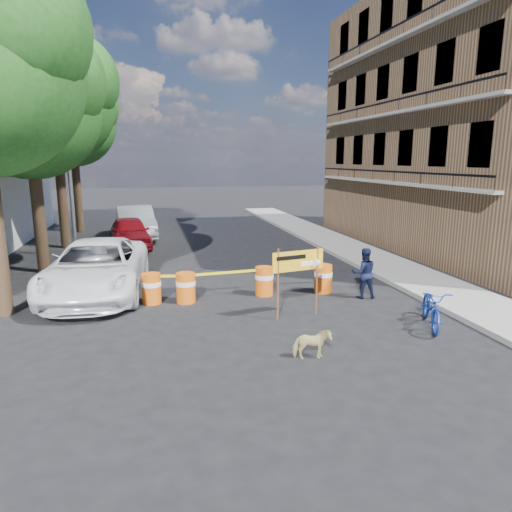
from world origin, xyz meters
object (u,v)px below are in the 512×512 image
barrel_far_left (151,288)px  pedestrian (364,273)px  dog (312,344)px  sedan_red (130,232)px  bicycle (433,289)px  detour_sign (305,265)px  barrel_mid_right (264,280)px  barrel_mid_left (186,287)px  barrel_far_right (323,278)px  sedan_silver (135,222)px  suv_white (96,268)px

barrel_far_left → pedestrian: (6.34, -0.92, 0.31)m
dog → sedan_red: bearing=21.8°
bicycle → dog: size_ratio=2.49×
detour_sign → barrel_mid_right: bearing=92.6°
barrel_mid_right → barrel_mid_left: bearing=-175.4°
barrel_far_right → sedan_silver: size_ratio=0.17×
barrel_mid_right → sedan_red: size_ratio=0.21×
pedestrian → barrel_far_left: bearing=2.6°
dog → sedan_red: (-4.18, 13.97, 0.40)m
detour_sign → bicycle: 3.27m
bicycle → sedan_silver: bearing=139.6°
barrel_far_right → dog: 5.10m
barrel_far_left → sedan_silver: size_ratio=0.17×
dog → suv_white: (-4.92, 6.11, 0.51)m
barrel_far_left → barrel_mid_left: size_ratio=1.00×
sedan_red → sedan_silver: 2.70m
pedestrian → bicycle: (0.56, -2.68, 0.20)m
sedan_red → suv_white: bearing=-102.5°
dog → barrel_mid_right: bearing=3.0°
barrel_mid_right → sedan_red: bearing=115.3°
dog → sedan_silver: 17.14m
detour_sign → dog: size_ratio=2.46×
sedan_silver → dog: bearing=-82.5°
barrel_mid_left → sedan_silver: sedan_silver is taller
barrel_mid_left → barrel_mid_right: 2.46m
barrel_mid_right → sedan_red: 10.18m
barrel_far_left → barrel_mid_left: bearing=-8.8°
barrel_far_left → detour_sign: detour_sign is taller
barrel_mid_left → bicycle: 6.84m
detour_sign → dog: bearing=-117.2°
pedestrian → bicycle: size_ratio=0.79×
barrel_mid_left → dog: barrel_mid_left is taller
barrel_far_left → detour_sign: bearing=-28.1°
barrel_mid_left → pedestrian: 5.40m
barrel_far_right → sedan_red: (-6.26, 9.32, 0.26)m
detour_sign → sedan_red: (-4.90, 11.38, -0.69)m
sedan_red → barrel_mid_right: bearing=-71.7°
barrel_mid_right → barrel_far_right: same height
detour_sign → dog: detour_sign is taller
pedestrian → bicycle: bearing=112.6°
barrel_mid_left → suv_white: 3.08m
barrel_far_right → pedestrian: size_ratio=0.58×
pedestrian → sedan_silver: size_ratio=0.30×
barrel_far_left → pedestrian: 6.41m
pedestrian → dog: (-3.06, -3.81, -0.45)m
barrel_mid_left → suv_white: suv_white is taller
barrel_far_left → barrel_far_right: (5.35, -0.07, 0.00)m
barrel_mid_right → barrel_far_right: 1.91m
suv_white → bicycle: bearing=-26.0°
detour_sign → sedan_silver: bearing=96.9°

